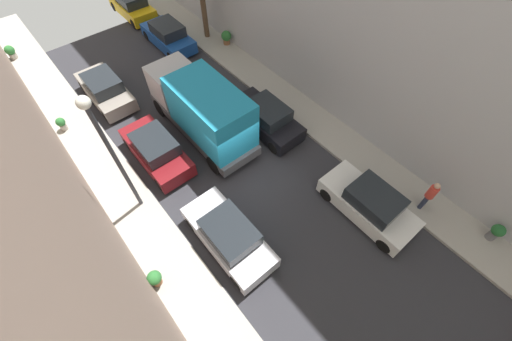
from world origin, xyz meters
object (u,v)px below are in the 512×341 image
Objects in this scene: parked_car_left_3 at (156,150)px; parked_car_right_1 at (369,204)px; lamp_post at (108,145)px; parked_car_right_2 at (266,118)px; potted_plant_4 at (226,37)px; potted_plant_1 at (10,52)px; potted_plant_2 at (61,123)px; parked_car_left_4 at (105,89)px; parked_car_left_2 at (229,236)px; parked_car_right_3 at (168,36)px; potted_plant_3 at (155,279)px; delivery_truck at (202,109)px; pedestrian at (430,195)px; parked_car_right_4 at (132,6)px; potted_plant_0 at (497,232)px.

parked_car_right_1 is (5.40, -8.33, 0.00)m from parked_car_left_3.
parked_car_right_2 is at bearing 0.22° from lamp_post.
parked_car_right_1 is 4.77× the size of potted_plant_4.
parked_car_right_1 is at bearing -42.08° from lamp_post.
parked_car_left_3 reaches higher than potted_plant_4.
parked_car_left_3 is 4.24m from lamp_post.
potted_plant_2 is at bearing -88.87° from potted_plant_1.
parked_car_left_2 is at bearing -90.00° from parked_car_left_4.
potted_plant_4 is at bearing -39.62° from parked_car_right_3.
parked_car_right_1 is 5.18× the size of potted_plant_3.
parked_car_left_2 is at bearing -115.77° from delivery_truck.
parked_car_left_3 is 1.00× the size of parked_car_right_1.
parked_car_right_1 is at bearing -68.90° from parked_car_left_4.
parked_car_left_2 is 5.70m from parked_car_left_3.
pedestrian is 11.43m from potted_plant_3.
parked_car_right_4 is (0.00, 14.71, 0.00)m from parked_car_right_2.
potted_plant_0 is at bearing -65.30° from parked_car_left_4.
parked_car_right_2 is (0.00, 6.62, 0.00)m from parked_car_right_1.
parked_car_right_4 is 5.18× the size of potted_plant_3.
potted_plant_0 is at bearing -90.01° from potted_plant_4.
potted_plant_2 is (-2.82, 10.52, -0.15)m from parked_car_left_2.
potted_plant_2 is (-5.52, 4.93, -1.22)m from delivery_truck.
parked_car_left_2 reaches higher than potted_plant_3.
potted_plant_0 is at bearing -57.12° from potted_plant_2.
parked_car_left_3 is at bearing -112.55° from parked_car_right_4.
parked_car_right_1 is 6.62m from parked_car_right_2.
parked_car_left_3 is at bearing 177.69° from delivery_truck.
potted_plant_3 is at bearing 160.08° from parked_car_right_1.
lamp_post is at bearing -144.29° from potted_plant_4.
parked_car_right_3 reaches higher than potted_plant_2.
delivery_truck is at bearing -41.76° from potted_plant_2.
parked_car_right_4 is 5.63× the size of potted_plant_2.
pedestrian is (2.03, -22.74, 0.35)m from parked_car_right_4.
potted_plant_4 is (8.30, -0.07, -0.08)m from parked_car_left_4.
parked_car_right_3 is at bearing 90.00° from parked_car_right_2.
pedestrian reaches higher than parked_car_right_3.
parked_car_left_4 reaches higher than potted_plant_1.
potted_plant_2 is (-8.22, -8.19, -0.15)m from parked_car_right_4.
delivery_truck is 5.39m from lamp_post.
delivery_truck reaches higher than potted_plant_2.
parked_car_right_2 reaches higher than potted_plant_3.
pedestrian is 15.36m from potted_plant_4.
parked_car_left_2 is 10.89m from potted_plant_2.
parked_car_left_4 is at bearing -67.82° from potted_plant_1.
parked_car_left_3 is at bearing 162.45° from parked_car_right_2.
potted_plant_1 is at bearing 149.31° from parked_car_right_3.
potted_plant_1 is 0.96× the size of potted_plant_4.
potted_plant_3 is (-3.07, -10.92, -0.11)m from parked_car_left_4.
potted_plant_3 is (-3.07, 0.45, -0.11)m from parked_car_left_2.
pedestrian is 2.30× the size of potted_plant_2.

